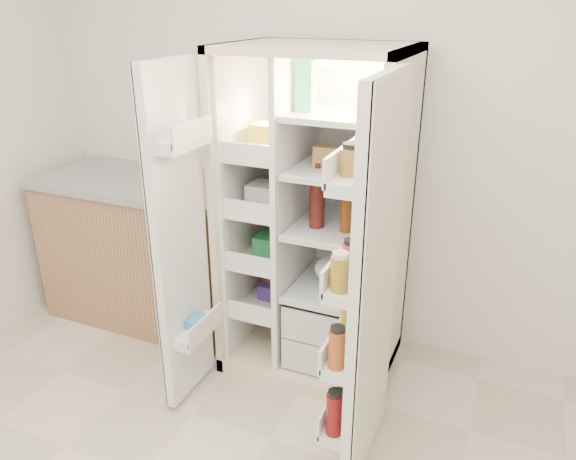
% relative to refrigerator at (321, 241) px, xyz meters
% --- Properties ---
extents(wall_back, '(4.00, 0.02, 2.70)m').
position_rel_refrigerator_xyz_m(wall_back, '(0.04, 0.35, 0.60)').
color(wall_back, white).
rests_on(wall_back, floor).
extents(refrigerator, '(0.92, 0.70, 1.80)m').
position_rel_refrigerator_xyz_m(refrigerator, '(0.00, 0.00, 0.00)').
color(refrigerator, beige).
rests_on(refrigerator, floor).
extents(freezer_door, '(0.15, 0.40, 1.72)m').
position_rel_refrigerator_xyz_m(freezer_door, '(-0.51, -0.60, 0.15)').
color(freezer_door, white).
rests_on(freezer_door, floor).
extents(fridge_door, '(0.17, 0.58, 1.72)m').
position_rel_refrigerator_xyz_m(fridge_door, '(0.46, -0.70, 0.13)').
color(fridge_door, white).
rests_on(fridge_door, floor).
extents(kitchen_counter, '(1.32, 0.70, 0.96)m').
position_rel_refrigerator_xyz_m(kitchen_counter, '(-1.21, 0.00, -0.26)').
color(kitchen_counter, '#A47552').
rests_on(kitchen_counter, floor).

